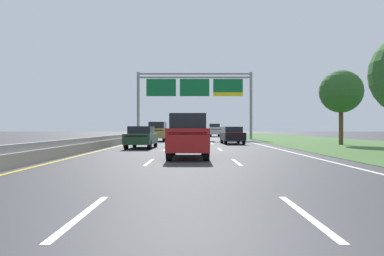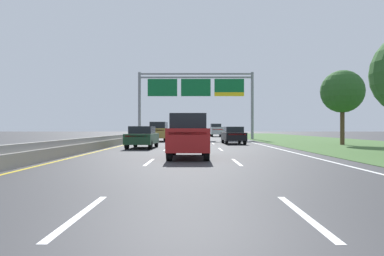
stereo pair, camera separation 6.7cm
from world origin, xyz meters
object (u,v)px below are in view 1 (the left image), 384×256
(pickup_truck_silver, at_px, (216,130))
(car_black_right_lane_sedan, at_px, (233,135))
(car_darkgreen_left_lane_sedan, at_px, (143,137))
(roadside_tree_mid, at_px, (342,92))
(car_gold_left_lane_suv, at_px, (159,131))
(overhead_sign_gantry, at_px, (196,91))
(car_red_centre_lane_suv, at_px, (189,135))

(pickup_truck_silver, distance_m, car_black_right_lane_sedan, 27.57)
(car_darkgreen_left_lane_sedan, relative_size, roadside_tree_mid, 0.69)
(car_black_right_lane_sedan, distance_m, car_gold_left_lane_suv, 9.74)
(overhead_sign_gantry, bearing_deg, roadside_tree_mid, -51.13)
(pickup_truck_silver, distance_m, car_gold_left_lane_suv, 22.60)
(car_gold_left_lane_suv, bearing_deg, roadside_tree_mid, -115.38)
(car_black_right_lane_sedan, relative_size, car_gold_left_lane_suv, 0.94)
(car_black_right_lane_sedan, bearing_deg, car_red_centre_lane_suv, 164.11)
(overhead_sign_gantry, bearing_deg, car_red_centre_lane_suv, -91.05)
(car_darkgreen_left_lane_sedan, distance_m, car_gold_left_lane_suv, 13.31)
(car_darkgreen_left_lane_sedan, xyz_separation_m, car_black_right_lane_sedan, (7.32, 7.02, 0.00))
(car_black_right_lane_sedan, xyz_separation_m, car_gold_left_lane_suv, (-7.43, 6.28, 0.28))
(overhead_sign_gantry, height_order, roadside_tree_mid, overhead_sign_gantry)
(car_black_right_lane_sedan, xyz_separation_m, car_red_centre_lane_suv, (-3.89, -15.14, 0.28))
(pickup_truck_silver, xyz_separation_m, roadside_tree_mid, (8.93, -29.64, 3.49))
(car_darkgreen_left_lane_sedan, distance_m, car_red_centre_lane_suv, 8.82)
(car_red_centre_lane_suv, bearing_deg, overhead_sign_gantry, -1.10)
(car_black_right_lane_sedan, height_order, car_gold_left_lane_suv, car_gold_left_lane_suv)
(car_darkgreen_left_lane_sedan, distance_m, roadside_tree_mid, 17.56)
(overhead_sign_gantry, bearing_deg, car_darkgreen_left_lane_sedan, -100.97)
(car_black_right_lane_sedan, bearing_deg, overhead_sign_gantry, 12.62)
(pickup_truck_silver, relative_size, car_gold_left_lane_suv, 1.15)
(car_black_right_lane_sedan, distance_m, roadside_tree_mid, 10.06)
(overhead_sign_gantry, relative_size, roadside_tree_mid, 2.35)
(car_black_right_lane_sedan, height_order, roadside_tree_mid, roadside_tree_mid)
(car_red_centre_lane_suv, bearing_deg, car_gold_left_lane_suv, 9.35)
(car_darkgreen_left_lane_sedan, bearing_deg, car_black_right_lane_sedan, -44.53)
(car_gold_left_lane_suv, relative_size, roadside_tree_mid, 0.74)
(car_darkgreen_left_lane_sedan, bearing_deg, pickup_truck_silver, -10.57)
(pickup_truck_silver, distance_m, car_darkgreen_left_lane_sedan, 35.39)
(car_darkgreen_left_lane_sedan, xyz_separation_m, car_gold_left_lane_suv, (-0.11, 13.31, 0.28))
(overhead_sign_gantry, distance_m, roadside_tree_mid, 19.94)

